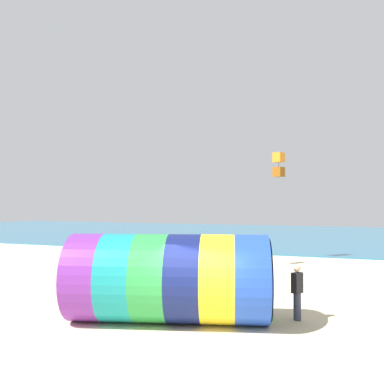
# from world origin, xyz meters

# --- Properties ---
(ground_plane) EXTENTS (120.00, 120.00, 0.00)m
(ground_plane) POSITION_xyz_m (0.00, 0.00, 0.00)
(ground_plane) COLOR beige
(sea) EXTENTS (120.00, 40.00, 0.10)m
(sea) POSITION_xyz_m (0.00, 40.17, 0.05)
(sea) COLOR teal
(sea) RESTS_ON ground
(giant_inflatable_tube) EXTENTS (6.70, 4.35, 2.75)m
(giant_inflatable_tube) POSITION_xyz_m (-1.41, 1.93, 1.37)
(giant_inflatable_tube) COLOR purple
(giant_inflatable_tube) RESTS_ON ground
(kite_handler) EXTENTS (0.37, 0.42, 1.76)m
(kite_handler) POSITION_xyz_m (2.29, 3.61, 0.91)
(kite_handler) COLOR #383D56
(kite_handler) RESTS_ON ground
(kite_orange_box) EXTENTS (0.77, 0.77, 1.69)m
(kite_orange_box) POSITION_xyz_m (-0.71, 17.63, 6.24)
(kite_orange_box) COLOR orange
(cooler_box) EXTENTS (0.37, 0.53, 0.36)m
(cooler_box) POSITION_xyz_m (1.39, 3.14, 0.18)
(cooler_box) COLOR #268C4C
(cooler_box) RESTS_ON ground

